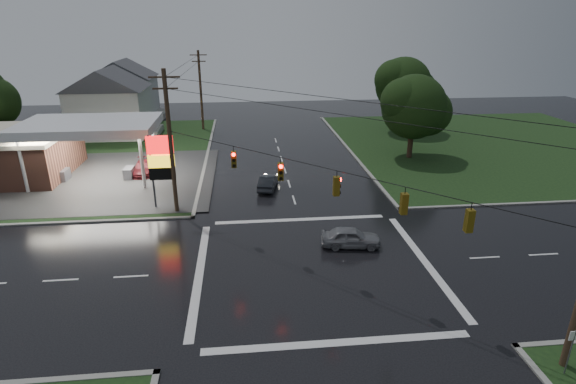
{
  "coord_description": "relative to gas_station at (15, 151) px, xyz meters",
  "views": [
    {
      "loc": [
        -4.09,
        -23.82,
        14.21
      ],
      "look_at": [
        -1.12,
        5.14,
        3.0
      ],
      "focal_mm": 28.0,
      "sensor_mm": 36.0,
      "label": 1
    }
  ],
  "objects": [
    {
      "name": "tree_ne_far",
      "position": [
        42.83,
        14.29,
        3.63
      ],
      "size": [
        8.46,
        7.2,
        9.8
      ],
      "color": "black",
      "rests_on": "ground"
    },
    {
      "name": "car_pump",
      "position": [
        11.73,
        -0.39,
        -1.92
      ],
      "size": [
        1.99,
        4.41,
        1.25
      ],
      "primitive_type": "imported",
      "rotation": [
        0.0,
        0.0,
        0.06
      ],
      "color": "#531217",
      "rests_on": "ground"
    },
    {
      "name": "house_far",
      "position": [
        3.73,
        28.3,
        1.86
      ],
      "size": [
        11.05,
        8.48,
        8.6
      ],
      "color": "silver",
      "rests_on": "ground"
    },
    {
      "name": "grass_nw",
      "position": [
        -0.32,
        6.3,
        -2.51
      ],
      "size": [
        36.0,
        36.0,
        0.08
      ],
      "primitive_type": "cube",
      "color": "black",
      "rests_on": "ground"
    },
    {
      "name": "car_north",
      "position": [
        23.67,
        -5.78,
        -1.91
      ],
      "size": [
        2.18,
        4.08,
        1.28
      ],
      "primitive_type": "imported",
      "rotation": [
        0.0,
        0.0,
        2.92
      ],
      "color": "black",
      "rests_on": "ground"
    },
    {
      "name": "utility_pole_n",
      "position": [
        16.18,
        18.3,
        2.92
      ],
      "size": [
        2.2,
        0.32,
        10.5
      ],
      "color": "#382619",
      "rests_on": "ground"
    },
    {
      "name": "gas_station",
      "position": [
        0.0,
        0.0,
        0.0
      ],
      "size": [
        26.2,
        18.0,
        5.6
      ],
      "color": "#2D2D2D",
      "rests_on": "ground"
    },
    {
      "name": "utility_pole_nw",
      "position": [
        16.18,
        -10.2,
        3.17
      ],
      "size": [
        2.2,
        0.32,
        11.0
      ],
      "color": "#382619",
      "rests_on": "ground"
    },
    {
      "name": "tree_ne_near",
      "position": [
        39.82,
        2.29,
        3.01
      ],
      "size": [
        7.99,
        6.8,
        8.98
      ],
      "color": "black",
      "rests_on": "ground"
    },
    {
      "name": "house_near",
      "position": [
        4.73,
        16.3,
        1.86
      ],
      "size": [
        11.05,
        8.48,
        8.6
      ],
      "color": "silver",
      "rests_on": "ground"
    },
    {
      "name": "pylon_sign",
      "position": [
        15.18,
        -9.2,
        1.46
      ],
      "size": [
        2.0,
        0.35,
        6.0
      ],
      "color": "#59595E",
      "rests_on": "ground"
    },
    {
      "name": "car_crossing",
      "position": [
        28.5,
        -17.3,
        -1.88
      ],
      "size": [
        4.12,
        2.09,
        1.34
      ],
      "primitive_type": "imported",
      "rotation": [
        0.0,
        0.0,
        1.44
      ],
      "color": "gray",
      "rests_on": "ground"
    },
    {
      "name": "ground",
      "position": [
        25.68,
        -19.7,
        -2.55
      ],
      "size": [
        120.0,
        120.0,
        0.0
      ],
      "primitive_type": "plane",
      "color": "black",
      "rests_on": "ground"
    },
    {
      "name": "grass_ne",
      "position": [
        51.68,
        6.3,
        -2.51
      ],
      "size": [
        36.0,
        36.0,
        0.08
      ],
      "primitive_type": "cube",
      "color": "black",
      "rests_on": "ground"
    },
    {
      "name": "traffic_signals",
      "position": [
        25.69,
        -19.72,
        3.93
      ],
      "size": [
        26.87,
        26.87,
        1.47
      ],
      "color": "black",
      "rests_on": "ground"
    }
  ]
}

